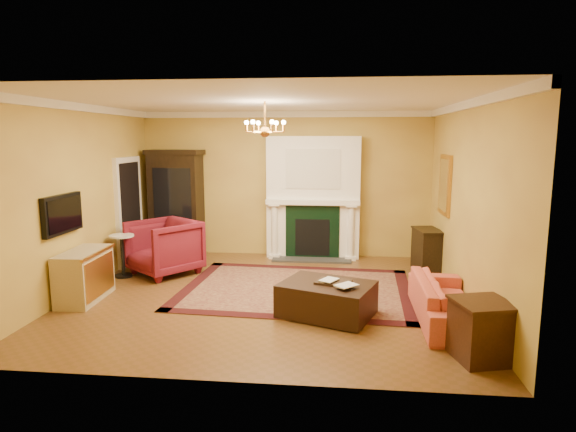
# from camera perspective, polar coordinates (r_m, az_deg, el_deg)

# --- Properties ---
(floor) EXTENTS (6.00, 5.50, 0.02)m
(floor) POSITION_cam_1_polar(r_m,az_deg,el_deg) (7.72, -2.59, -9.44)
(floor) COLOR brown
(floor) RESTS_ON ground
(ceiling) EXTENTS (6.00, 5.50, 0.02)m
(ceiling) POSITION_cam_1_polar(r_m,az_deg,el_deg) (7.34, -2.77, 13.50)
(ceiling) COLOR white
(ceiling) RESTS_ON wall_back
(wall_back) EXTENTS (6.00, 0.02, 3.00)m
(wall_back) POSITION_cam_1_polar(r_m,az_deg,el_deg) (10.10, -0.35, 3.76)
(wall_back) COLOR gold
(wall_back) RESTS_ON floor
(wall_front) EXTENTS (6.00, 0.02, 3.00)m
(wall_front) POSITION_cam_1_polar(r_m,az_deg,el_deg) (4.71, -7.67, -2.62)
(wall_front) COLOR gold
(wall_front) RESTS_ON floor
(wall_left) EXTENTS (0.02, 5.50, 3.00)m
(wall_left) POSITION_cam_1_polar(r_m,az_deg,el_deg) (8.37, -23.51, 1.87)
(wall_left) COLOR gold
(wall_left) RESTS_ON floor
(wall_right) EXTENTS (0.02, 5.50, 3.00)m
(wall_right) POSITION_cam_1_polar(r_m,az_deg,el_deg) (7.55, 20.55, 1.32)
(wall_right) COLOR gold
(wall_right) RESTS_ON floor
(fireplace) EXTENTS (1.90, 0.70, 2.50)m
(fireplace) POSITION_cam_1_polar(r_m,az_deg,el_deg) (9.90, 2.99, 1.86)
(fireplace) COLOR white
(fireplace) RESTS_ON wall_back
(crown_molding) EXTENTS (6.00, 5.50, 0.12)m
(crown_molding) POSITION_cam_1_polar(r_m,az_deg,el_deg) (8.28, -1.75, 12.53)
(crown_molding) COLOR white
(crown_molding) RESTS_ON ceiling
(doorway) EXTENTS (0.08, 1.05, 2.10)m
(doorway) POSITION_cam_1_polar(r_m,az_deg,el_deg) (9.91, -18.28, 0.54)
(doorway) COLOR silver
(doorway) RESTS_ON wall_left
(tv_panel) EXTENTS (0.09, 0.95, 0.58)m
(tv_panel) POSITION_cam_1_polar(r_m,az_deg,el_deg) (7.85, -25.16, 0.21)
(tv_panel) COLOR black
(tv_panel) RESTS_ON wall_left
(gilt_mirror) EXTENTS (0.06, 0.76, 1.05)m
(gilt_mirror) POSITION_cam_1_polar(r_m,az_deg,el_deg) (8.88, 18.09, 3.52)
(gilt_mirror) COLOR gold
(gilt_mirror) RESTS_ON wall_right
(chandelier) EXTENTS (0.63, 0.55, 0.53)m
(chandelier) POSITION_cam_1_polar(r_m,az_deg,el_deg) (7.32, -2.74, 10.37)
(chandelier) COLOR #C18235
(chandelier) RESTS_ON ceiling
(oriental_rug) EXTENTS (3.85, 2.97, 0.01)m
(oriental_rug) POSITION_cam_1_polar(r_m,az_deg,el_deg) (8.01, 1.01, -8.62)
(oriental_rug) COLOR #430E19
(oriental_rug) RESTS_ON floor
(china_cabinet) EXTENTS (1.10, 0.58, 2.13)m
(china_cabinet) POSITION_cam_1_polar(r_m,az_deg,el_deg) (10.39, -13.08, 1.24)
(china_cabinet) COLOR black
(china_cabinet) RESTS_ON floor
(wingback_armchair) EXTENTS (1.45, 1.44, 1.10)m
(wingback_armchair) POSITION_cam_1_polar(r_m,az_deg,el_deg) (9.05, -14.48, -3.29)
(wingback_armchair) COLOR maroon
(wingback_armchair) RESTS_ON floor
(pedestal_table) EXTENTS (0.43, 0.43, 0.77)m
(pedestal_table) POSITION_cam_1_polar(r_m,az_deg,el_deg) (9.08, -19.03, -4.12)
(pedestal_table) COLOR black
(pedestal_table) RESTS_ON floor
(commode) EXTENTS (0.54, 1.06, 0.77)m
(commode) POSITION_cam_1_polar(r_m,az_deg,el_deg) (8.02, -22.99, -6.52)
(commode) COLOR #BFAB8C
(commode) RESTS_ON floor
(coral_sofa) EXTENTS (0.60, 1.95, 0.76)m
(coral_sofa) POSITION_cam_1_polar(r_m,az_deg,el_deg) (6.93, 18.25, -8.75)
(coral_sofa) COLOR #DA4D45
(coral_sofa) RESTS_ON floor
(end_table) EXTENTS (0.68, 0.68, 0.65)m
(end_table) POSITION_cam_1_polar(r_m,az_deg,el_deg) (5.92, 21.96, -12.63)
(end_table) COLOR #351B0E
(end_table) RESTS_ON floor
(console_table) EXTENTS (0.49, 0.74, 0.76)m
(console_table) POSITION_cam_1_polar(r_m,az_deg,el_deg) (9.37, 16.14, -3.98)
(console_table) COLOR black
(console_table) RESTS_ON floor
(leather_ottoman) EXTENTS (1.45, 1.26, 0.45)m
(leather_ottoman) POSITION_cam_1_polar(r_m,az_deg,el_deg) (6.82, 4.62, -9.77)
(leather_ottoman) COLOR black
(leather_ottoman) RESTS_ON oriental_rug
(ottoman_tray) EXTENTS (0.54, 0.48, 0.03)m
(ottoman_tray) POSITION_cam_1_polar(r_m,az_deg,el_deg) (6.77, 5.39, -7.78)
(ottoman_tray) COLOR black
(ottoman_tray) RESTS_ON leather_ottoman
(book_a) EXTENTS (0.18, 0.12, 0.26)m
(book_a) POSITION_cam_1_polar(r_m,az_deg,el_deg) (6.76, 4.17, -6.48)
(book_a) COLOR gray
(book_a) RESTS_ON ottoman_tray
(book_b) EXTENTS (0.16, 0.17, 0.29)m
(book_b) POSITION_cam_1_polar(r_m,az_deg,el_deg) (6.57, 6.29, -6.86)
(book_b) COLOR gray
(book_b) RESTS_ON ottoman_tray
(topiary_left) EXTENTS (0.14, 0.14, 0.38)m
(topiary_left) POSITION_cam_1_polar(r_m,az_deg,el_deg) (9.90, -1.33, 3.28)
(topiary_left) COLOR tan
(topiary_left) RESTS_ON fireplace
(topiary_right) EXTENTS (0.16, 0.16, 0.44)m
(topiary_right) POSITION_cam_1_polar(r_m,az_deg,el_deg) (9.82, 6.43, 3.37)
(topiary_right) COLOR tan
(topiary_right) RESTS_ON fireplace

